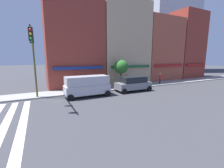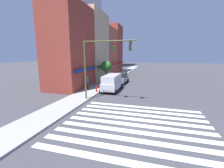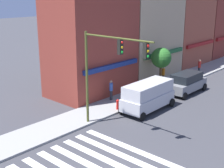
{
  "view_description": "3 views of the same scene",
  "coord_description": "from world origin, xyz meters",
  "px_view_note": "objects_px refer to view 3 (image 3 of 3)",
  "views": [
    {
      "loc": [
        5.26,
        -11.45,
        4.31
      ],
      "look_at": [
        13.27,
        4.7,
        1.2
      ],
      "focal_mm": 24.0,
      "sensor_mm": 36.0,
      "label": 1
    },
    {
      "loc": [
        -10.42,
        -1.08,
        5.09
      ],
      "look_at": [
        10.14,
        4.7,
        1.0
      ],
      "focal_mm": 24.0,
      "sensor_mm": 36.0,
      "label": 2
    },
    {
      "loc": [
        -9.63,
        -9.2,
        9.3
      ],
      "look_at": [
        4.99,
        4.0,
        3.5
      ],
      "focal_mm": 50.0,
      "sensor_mm": 36.0,
      "label": 3
    }
  ],
  "objects_px": {
    "pedestrian_orange_vest": "(163,74)",
    "van_silver": "(148,95)",
    "fire_hydrant": "(118,104)",
    "street_tree": "(161,58)",
    "pedestrian_red_jacket": "(199,67)",
    "pedestrian_blue_shirt": "(111,90)",
    "traffic_signal": "(108,62)",
    "suv_grey": "(186,82)"
  },
  "relations": [
    {
      "from": "pedestrian_red_jacket",
      "to": "street_tree",
      "type": "height_order",
      "value": "street_tree"
    },
    {
      "from": "street_tree",
      "to": "traffic_signal",
      "type": "bearing_deg",
      "value": -164.39
    },
    {
      "from": "pedestrian_orange_vest",
      "to": "van_silver",
      "type": "bearing_deg",
      "value": -170.66
    },
    {
      "from": "pedestrian_blue_shirt",
      "to": "street_tree",
      "type": "relative_size",
      "value": 0.45
    },
    {
      "from": "pedestrian_orange_vest",
      "to": "suv_grey",
      "type": "bearing_deg",
      "value": -120.91
    },
    {
      "from": "suv_grey",
      "to": "pedestrian_red_jacket",
      "type": "bearing_deg",
      "value": 17.09
    },
    {
      "from": "van_silver",
      "to": "street_tree",
      "type": "relative_size",
      "value": 1.28
    },
    {
      "from": "van_silver",
      "to": "fire_hydrant",
      "type": "distance_m",
      "value": 2.58
    },
    {
      "from": "van_silver",
      "to": "pedestrian_red_jacket",
      "type": "height_order",
      "value": "van_silver"
    },
    {
      "from": "fire_hydrant",
      "to": "pedestrian_orange_vest",
      "type": "bearing_deg",
      "value": 9.6
    },
    {
      "from": "pedestrian_orange_vest",
      "to": "pedestrian_red_jacket",
      "type": "height_order",
      "value": "same"
    },
    {
      "from": "traffic_signal",
      "to": "pedestrian_red_jacket",
      "type": "height_order",
      "value": "traffic_signal"
    },
    {
      "from": "pedestrian_orange_vest",
      "to": "fire_hydrant",
      "type": "xyz_separation_m",
      "value": [
        -9.02,
        -1.52,
        -0.46
      ]
    },
    {
      "from": "pedestrian_orange_vest",
      "to": "pedestrian_blue_shirt",
      "type": "xyz_separation_m",
      "value": [
        -7.61,
        0.46,
        0.0
      ]
    },
    {
      "from": "suv_grey",
      "to": "pedestrian_red_jacket",
      "type": "xyz_separation_m",
      "value": [
        6.63,
        2.05,
        0.04
      ]
    },
    {
      "from": "pedestrian_blue_shirt",
      "to": "fire_hydrant",
      "type": "height_order",
      "value": "pedestrian_blue_shirt"
    },
    {
      "from": "pedestrian_blue_shirt",
      "to": "suv_grey",
      "type": "bearing_deg",
      "value": 40.44
    },
    {
      "from": "traffic_signal",
      "to": "suv_grey",
      "type": "relative_size",
      "value": 1.44
    },
    {
      "from": "suv_grey",
      "to": "pedestrian_blue_shirt",
      "type": "xyz_separation_m",
      "value": [
        -6.68,
        3.69,
        0.04
      ]
    },
    {
      "from": "fire_hydrant",
      "to": "street_tree",
      "type": "xyz_separation_m",
      "value": [
        7.83,
        1.1,
        2.44
      ]
    },
    {
      "from": "street_tree",
      "to": "van_silver",
      "type": "bearing_deg",
      "value": -154.99
    },
    {
      "from": "pedestrian_orange_vest",
      "to": "fire_hydrant",
      "type": "relative_size",
      "value": 2.1
    },
    {
      "from": "pedestrian_blue_shirt",
      "to": "van_silver",
      "type": "bearing_deg",
      "value": -14.24
    },
    {
      "from": "van_silver",
      "to": "pedestrian_orange_vest",
      "type": "xyz_separation_m",
      "value": [
        7.2,
        3.22,
        -0.21
      ]
    },
    {
      "from": "pedestrian_orange_vest",
      "to": "pedestrian_blue_shirt",
      "type": "relative_size",
      "value": 1.0
    },
    {
      "from": "pedestrian_orange_vest",
      "to": "pedestrian_blue_shirt",
      "type": "distance_m",
      "value": 7.63
    },
    {
      "from": "fire_hydrant",
      "to": "pedestrian_blue_shirt",
      "type": "bearing_deg",
      "value": 54.68
    },
    {
      "from": "van_silver",
      "to": "pedestrian_orange_vest",
      "type": "relative_size",
      "value": 2.84
    },
    {
      "from": "pedestrian_orange_vest",
      "to": "fire_hydrant",
      "type": "height_order",
      "value": "pedestrian_orange_vest"
    },
    {
      "from": "traffic_signal",
      "to": "suv_grey",
      "type": "height_order",
      "value": "traffic_signal"
    },
    {
      "from": "traffic_signal",
      "to": "pedestrian_red_jacket",
      "type": "distance_m",
      "value": 18.6
    },
    {
      "from": "suv_grey",
      "to": "pedestrian_blue_shirt",
      "type": "height_order",
      "value": "suv_grey"
    },
    {
      "from": "pedestrian_orange_vest",
      "to": "pedestrian_blue_shirt",
      "type": "height_order",
      "value": "same"
    },
    {
      "from": "traffic_signal",
      "to": "van_silver",
      "type": "height_order",
      "value": "traffic_signal"
    },
    {
      "from": "van_silver",
      "to": "pedestrian_orange_vest",
      "type": "bearing_deg",
      "value": 23.11
    },
    {
      "from": "van_silver",
      "to": "street_tree",
      "type": "xyz_separation_m",
      "value": [
        6.0,
        2.8,
        1.77
      ]
    },
    {
      "from": "pedestrian_orange_vest",
      "to": "pedestrian_red_jacket",
      "type": "bearing_deg",
      "value": -26.49
    },
    {
      "from": "van_silver",
      "to": "street_tree",
      "type": "bearing_deg",
      "value": 23.98
    },
    {
      "from": "van_silver",
      "to": "fire_hydrant",
      "type": "relative_size",
      "value": 5.98
    },
    {
      "from": "pedestrian_orange_vest",
      "to": "pedestrian_blue_shirt",
      "type": "bearing_deg",
      "value": 161.73
    },
    {
      "from": "pedestrian_orange_vest",
      "to": "fire_hydrant",
      "type": "bearing_deg",
      "value": 174.8
    },
    {
      "from": "van_silver",
      "to": "suv_grey",
      "type": "distance_m",
      "value": 6.27
    }
  ]
}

